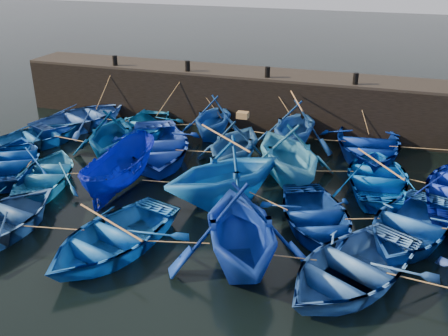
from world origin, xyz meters
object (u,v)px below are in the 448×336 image
(boat_0, at_px, (83,117))
(wooden_crate, at_px, (243,115))
(boat_13, at_px, (13,160))
(boat_8, at_px, (156,146))

(boat_0, relative_size, wooden_crate, 11.51)
(boat_0, bearing_deg, boat_13, 116.25)
(boat_8, distance_m, wooden_crate, 4.04)
(boat_13, height_order, wooden_crate, wooden_crate)
(boat_8, height_order, wooden_crate, wooden_crate)
(boat_13, distance_m, wooden_crate, 9.28)
(wooden_crate, bearing_deg, boat_13, -160.01)
(boat_0, relative_size, boat_8, 0.87)
(boat_8, height_order, boat_13, boat_8)
(boat_8, bearing_deg, wooden_crate, -23.44)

